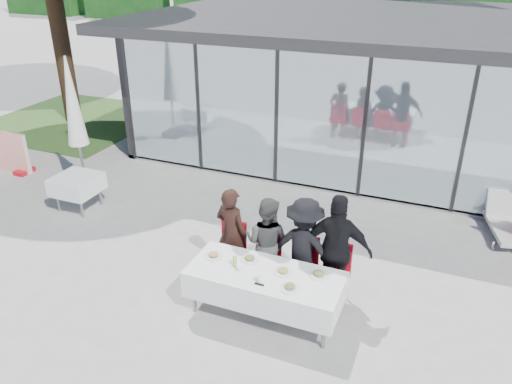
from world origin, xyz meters
The scene contains 23 objects.
ground centered at (0.00, 0.00, 0.00)m, with size 90.00×90.00×0.00m, color #A19E99.
pavilion centered at (2.00, 8.16, 2.15)m, with size 14.80×8.80×3.44m.
dining_table centered at (0.55, -0.41, 0.54)m, with size 2.26×0.96×0.75m.
diner_a centered at (-0.33, 0.35, 0.79)m, with size 0.58×0.58×1.59m, color black.
diner_chair_a centered at (-0.33, 0.34, 0.54)m, with size 0.44×0.44×0.97m.
diner_b centered at (0.28, 0.35, 0.77)m, with size 0.75×0.75×1.54m, color #4D4D4D.
diner_chair_b centered at (0.28, 0.34, 0.54)m, with size 0.44×0.44×0.97m.
diner_c centered at (0.90, 0.35, 0.82)m, with size 1.06×1.06×1.64m, color black.
diner_chair_c centered at (0.90, 0.34, 0.54)m, with size 0.44×0.44×0.97m.
diner_d centered at (1.41, 0.35, 0.90)m, with size 1.05×1.05×1.80m, color black.
diner_chair_d centered at (1.41, 0.34, 0.54)m, with size 0.44×0.44×0.97m.
plate_a centered at (-0.32, -0.32, 0.77)m, with size 0.29×0.29×0.07m.
plate_b centered at (0.22, -0.20, 0.77)m, with size 0.29×0.29×0.07m.
plate_c centered at (0.79, -0.31, 0.77)m, with size 0.29×0.29×0.07m.
plate_d centered at (1.29, -0.19, 0.77)m, with size 0.29×0.29×0.07m.
plate_extra centered at (1.00, -0.63, 0.77)m, with size 0.29×0.29×0.07m.
juice_bottle centered at (0.08, -0.44, 0.83)m, with size 0.06×0.06×0.16m, color #8CB84D.
drinking_glasses centered at (0.54, -0.65, 0.80)m, with size 0.07×0.07×0.10m.
folded_eyeglasses centered at (0.58, -0.71, 0.76)m, with size 0.14×0.03×0.01m, color black.
spare_table_left centered at (-4.29, 1.27, 0.55)m, with size 0.86×0.86×0.74m.
market_umbrella centered at (-4.79, 2.05, 1.89)m, with size 0.50×0.50×3.00m.
lounger centered at (3.97, 3.56, 0.26)m, with size 0.90×1.44×0.72m.
grass_patch centered at (-8.50, 6.00, 0.01)m, with size 5.00×5.00×0.02m, color #385926.
Camera 1 is at (2.68, -5.96, 4.97)m, focal length 35.00 mm.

